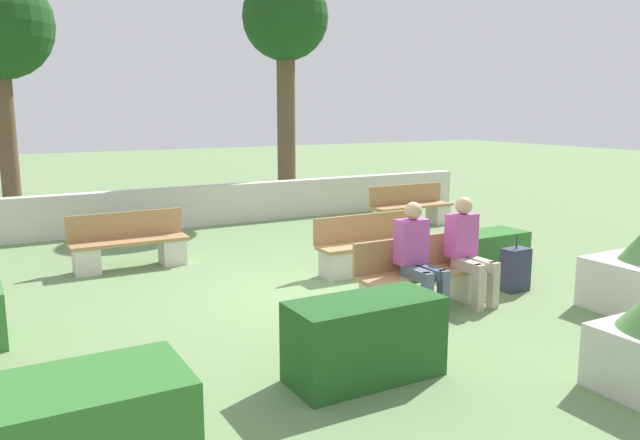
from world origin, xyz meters
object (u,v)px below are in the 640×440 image
(bench_right_side, at_px, (371,251))
(tree_center_left, at_px, (285,26))
(person_seated_woman, at_px, (468,245))
(suitcase, at_px, (515,270))
(bench_front, at_px, (424,280))
(bench_back, at_px, (130,247))
(person_seated_man, at_px, (418,253))
(bench_left_side, at_px, (411,210))

(bench_right_side, xyz_separation_m, tree_center_left, (1.42, 5.74, 3.95))
(person_seated_woman, bearing_deg, suitcase, 3.40)
(bench_front, xyz_separation_m, tree_center_left, (1.76, 7.44, 3.94))
(bench_right_side, distance_m, person_seated_woman, 1.90)
(bench_right_side, xyz_separation_m, bench_back, (-3.12, 1.98, 0.00))
(person_seated_man, height_order, tree_center_left, tree_center_left)
(bench_front, height_order, bench_left_side, same)
(bench_right_side, bearing_deg, person_seated_man, -118.21)
(bench_left_side, relative_size, person_seated_man, 1.38)
(suitcase, bearing_deg, person_seated_woman, -176.60)
(bench_front, distance_m, suitcase, 1.48)
(bench_left_side, relative_size, bench_right_side, 1.05)
(bench_back, height_order, person_seated_man, person_seated_man)
(person_seated_man, relative_size, suitcase, 1.69)
(suitcase, xyz_separation_m, tree_center_left, (0.29, 7.52, 3.98))
(bench_left_side, bearing_deg, bench_front, -118.71)
(person_seated_man, height_order, suitcase, person_seated_man)
(bench_front, relative_size, person_seated_man, 1.38)
(bench_left_side, distance_m, bench_back, 5.96)
(tree_center_left, bearing_deg, bench_back, -140.38)
(bench_left_side, distance_m, bench_right_side, 3.88)
(bench_left_side, distance_m, tree_center_left, 5.18)
(bench_right_side, relative_size, tree_center_left, 0.32)
(person_seated_woman, bearing_deg, bench_left_side, 60.23)
(bench_right_side, xyz_separation_m, person_seated_woman, (0.21, -1.84, 0.41))
(person_seated_man, xyz_separation_m, person_seated_woman, (0.79, 0.00, 0.00))
(suitcase, bearing_deg, tree_center_left, 87.78)
(bench_back, bearing_deg, bench_right_side, -42.12)
(bench_back, xyz_separation_m, suitcase, (4.24, -3.77, -0.03))
(bench_left_side, distance_m, person_seated_man, 5.66)
(tree_center_left, bearing_deg, bench_front, -103.34)
(person_seated_man, bearing_deg, suitcase, 1.85)
(bench_front, xyz_separation_m, bench_back, (-2.77, 3.69, -0.00))
(bench_back, distance_m, suitcase, 5.68)
(person_seated_man, height_order, person_seated_woman, person_seated_woman)
(bench_right_side, bearing_deg, tree_center_left, 65.25)
(bench_back, relative_size, tree_center_left, 0.32)
(tree_center_left, bearing_deg, suitcase, -92.22)
(bench_right_side, xyz_separation_m, person_seated_man, (-0.57, -1.84, 0.41))
(person_seated_man, relative_size, person_seated_woman, 1.00)
(bench_left_side, relative_size, person_seated_woman, 1.37)
(person_seated_man, bearing_deg, bench_left_side, 53.26)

